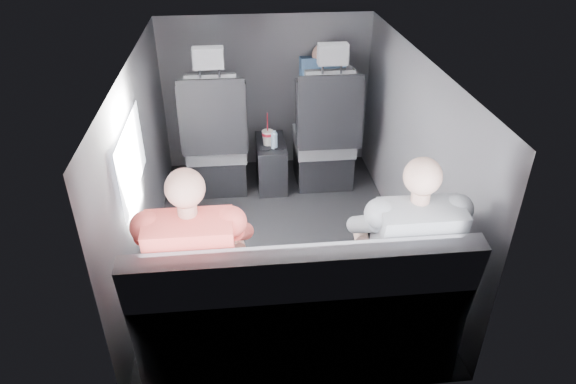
{
  "coord_description": "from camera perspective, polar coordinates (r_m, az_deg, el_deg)",
  "views": [
    {
      "loc": [
        -0.26,
        -3.0,
        2.25
      ],
      "look_at": [
        0.05,
        -0.05,
        0.47
      ],
      "focal_mm": 32.0,
      "sensor_mm": 36.0,
      "label": 1
    }
  ],
  "objects": [
    {
      "name": "front_seat_left",
      "position": [
        4.26,
        -7.95,
        5.01
      ],
      "size": [
        0.52,
        0.58,
        1.26
      ],
      "color": "black",
      "rests_on": "floor"
    },
    {
      "name": "rear_bench",
      "position": [
        2.75,
        1.19,
        -13.83
      ],
      "size": [
        1.6,
        0.57,
        0.92
      ],
      "color": "#5E5E63",
      "rests_on": "floor"
    },
    {
      "name": "side_window",
      "position": [
        3.08,
        -16.98,
        3.58
      ],
      "size": [
        0.02,
        0.75,
        0.42
      ],
      "primitive_type": "cube",
      "color": "white",
      "rests_on": "panel_left"
    },
    {
      "name": "passenger_rear_right",
      "position": [
        2.72,
        12.65,
        -6.5
      ],
      "size": [
        0.5,
        0.62,
        1.22
      ],
      "color": "#314C6D",
      "rests_on": "rear_bench"
    },
    {
      "name": "seatbelt",
      "position": [
        4.01,
        4.72,
        9.7
      ],
      "size": [
        0.35,
        0.11,
        0.59
      ],
      "primitive_type": "cube",
      "rotation": [
        -0.14,
        0.49,
        0.0
      ],
      "color": "black",
      "rests_on": "front_seat_right"
    },
    {
      "name": "panel_front",
      "position": [
        4.58,
        -2.38,
        10.91
      ],
      "size": [
        1.8,
        0.02,
        1.35
      ],
      "primitive_type": "cube",
      "color": "#56565B",
      "rests_on": "floor"
    },
    {
      "name": "ceiling",
      "position": [
        3.14,
        -1.01,
        14.35
      ],
      "size": [
        2.6,
        2.6,
        0.0
      ],
      "primitive_type": "plane",
      "rotation": [
        3.14,
        0.0,
        0.0
      ],
      "color": "#B2B2AD",
      "rests_on": "panel_back"
    },
    {
      "name": "floor",
      "position": [
        3.76,
        -0.82,
        -5.77
      ],
      "size": [
        2.6,
        2.6,
        0.0
      ],
      "primitive_type": "plane",
      "color": "black",
      "rests_on": "ground"
    },
    {
      "name": "passenger_rear_left",
      "position": [
        2.61,
        -10.08,
        -7.99
      ],
      "size": [
        0.5,
        0.62,
        1.22
      ],
      "color": "#37373C",
      "rests_on": "rear_bench"
    },
    {
      "name": "panel_right",
      "position": [
        3.58,
        13.64,
        3.97
      ],
      "size": [
        0.02,
        2.6,
        1.35
      ],
      "primitive_type": "cube",
      "color": "#56565B",
      "rests_on": "floor"
    },
    {
      "name": "laptop_black",
      "position": [
        2.83,
        11.33,
        -4.71
      ],
      "size": [
        0.37,
        0.39,
        0.22
      ],
      "color": "black",
      "rests_on": "passenger_rear_right"
    },
    {
      "name": "front_seat_right",
      "position": [
        4.32,
        4.11,
        5.58
      ],
      "size": [
        0.52,
        0.58,
        1.26
      ],
      "color": "black",
      "rests_on": "floor"
    },
    {
      "name": "soda_cup",
      "position": [
        4.22,
        -2.27,
        6.09
      ],
      "size": [
        0.1,
        0.1,
        0.29
      ],
      "color": "white",
      "rests_on": "center_console"
    },
    {
      "name": "center_console",
      "position": [
        4.39,
        -1.88,
        3.2
      ],
      "size": [
        0.24,
        0.48,
        0.41
      ],
      "color": "black",
      "rests_on": "floor"
    },
    {
      "name": "panel_back",
      "position": [
        2.33,
        2.01,
        -11.55
      ],
      "size": [
        1.8,
        0.02,
        1.35
      ],
      "primitive_type": "cube",
      "color": "#56565B",
      "rests_on": "floor"
    },
    {
      "name": "passenger_front_right",
      "position": [
        4.42,
        3.79,
        11.01
      ],
      "size": [
        0.37,
        0.37,
        0.72
      ],
      "color": "#314C6D",
      "rests_on": "front_seat_right"
    },
    {
      "name": "water_bottle",
      "position": [
        4.18,
        -1.53,
        5.77
      ],
      "size": [
        0.05,
        0.05,
        0.15
      ],
      "color": "#ABCFE8",
      "rests_on": "center_console"
    },
    {
      "name": "panel_left",
      "position": [
        3.45,
        -15.99,
        2.54
      ],
      "size": [
        0.02,
        2.6,
        1.35
      ],
      "primitive_type": "cube",
      "color": "#56565B",
      "rests_on": "floor"
    },
    {
      "name": "laptop_white",
      "position": [
        2.72,
        -9.75,
        -5.92
      ],
      "size": [
        0.41,
        0.45,
        0.25
      ],
      "color": "white",
      "rests_on": "passenger_rear_left"
    }
  ]
}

